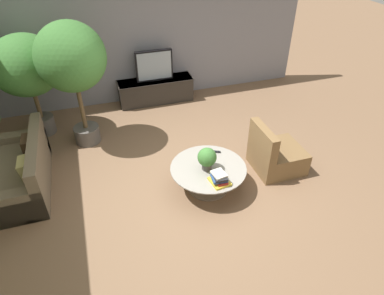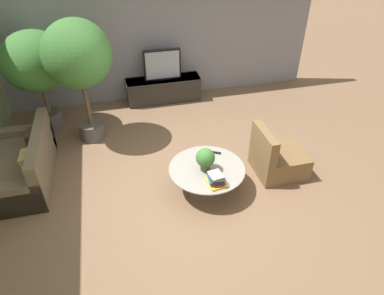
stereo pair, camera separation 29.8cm
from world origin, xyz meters
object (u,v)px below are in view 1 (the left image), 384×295
at_px(television, 154,66).
at_px(potted_plant_tabletop, 207,158).
at_px(potted_palm_tall, 27,68).
at_px(potted_palm_corner, 72,61).
at_px(coffee_table, 208,173).
at_px(couch_by_wall, 22,172).
at_px(armchair_wicker, 275,155).
at_px(media_console, 156,90).

relative_size(television, potted_plant_tabletop, 2.16).
bearing_deg(potted_plant_tabletop, potted_palm_tall, 134.28).
xyz_separation_m(television, potted_plant_tabletop, (0.08, -3.17, -0.24)).
distance_m(potted_palm_tall, potted_palm_corner, 1.03).
bearing_deg(potted_palm_tall, coffee_table, -45.04).
xyz_separation_m(coffee_table, couch_by_wall, (-2.80, 0.94, -0.01)).
bearing_deg(couch_by_wall, potted_palm_tall, 171.02).
distance_m(television, potted_palm_corner, 2.15).
xyz_separation_m(coffee_table, armchair_wicker, (1.26, 0.12, -0.02)).
distance_m(television, armchair_wicker, 3.38).
distance_m(couch_by_wall, potted_palm_tall, 1.96).
relative_size(potted_palm_corner, potted_plant_tabletop, 6.08).
height_order(media_console, television, television).
bearing_deg(potted_palm_corner, couch_by_wall, -136.13).
distance_m(couch_by_wall, potted_palm_corner, 1.99).
bearing_deg(media_console, potted_palm_corner, -143.90).
bearing_deg(coffee_table, potted_palm_tall, 134.96).
relative_size(armchair_wicker, potted_palm_corner, 0.38).
distance_m(television, potted_palm_tall, 2.55).
bearing_deg(couch_by_wall, media_console, 129.37).
bearing_deg(media_console, potted_plant_tabletop, -88.53).
relative_size(media_console, television, 2.08).
relative_size(armchair_wicker, potted_plant_tabletop, 2.29).
relative_size(coffee_table, armchair_wicker, 1.39).
bearing_deg(potted_plant_tabletop, potted_palm_corner, 130.72).
bearing_deg(potted_palm_corner, television, 36.06).
bearing_deg(potted_palm_tall, armchair_wicker, -32.58).
relative_size(couch_by_wall, potted_plant_tabletop, 4.72).
xyz_separation_m(media_console, potted_plant_tabletop, (0.08, -3.17, 0.35)).
height_order(television, armchair_wicker, television).
xyz_separation_m(armchair_wicker, potted_palm_corner, (-3.01, 1.84, 1.35)).
height_order(media_console, potted_palm_corner, potted_palm_corner).
height_order(armchair_wicker, potted_plant_tabletop, armchair_wicker).
relative_size(television, potted_palm_tall, 0.41).
relative_size(couch_by_wall, armchair_wicker, 2.06).
height_order(media_console, couch_by_wall, couch_by_wall).
bearing_deg(potted_plant_tabletop, couch_by_wall, 160.72).
bearing_deg(couch_by_wall, potted_palm_corner, 133.87).
bearing_deg(television, potted_palm_tall, -166.28).
xyz_separation_m(armchair_wicker, potted_palm_tall, (-3.81, 2.44, 1.10)).
height_order(couch_by_wall, potted_palm_corner, potted_palm_corner).
distance_m(media_console, armchair_wicker, 3.33).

